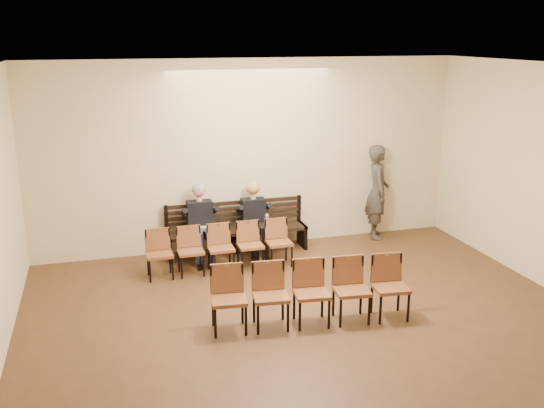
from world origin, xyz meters
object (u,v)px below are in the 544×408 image
(bench, at_px, (237,241))
(passerby, at_px, (378,185))
(water_bottle, at_px, (267,227))
(chair_row_front, at_px, (221,249))
(bag, at_px, (240,243))
(chair_row_back, at_px, (312,294))
(seated_woman, at_px, (255,221))
(laptop, at_px, (204,230))
(seated_man, at_px, (201,223))

(bench, distance_m, passerby, 2.97)
(water_bottle, height_order, chair_row_front, chair_row_front)
(bag, height_order, chair_row_back, chair_row_back)
(seated_woman, distance_m, laptop, 0.98)
(seated_man, xyz_separation_m, water_bottle, (1.14, -0.28, -0.10))
(laptop, height_order, passerby, passerby)
(laptop, xyz_separation_m, passerby, (3.51, 0.37, 0.49))
(bag, distance_m, chair_row_front, 1.10)
(seated_man, bearing_deg, laptop, -80.82)
(seated_man, height_order, passerby, passerby)
(water_bottle, height_order, passerby, passerby)
(seated_man, xyz_separation_m, passerby, (3.53, 0.22, 0.40))
(seated_woman, xyz_separation_m, chair_row_back, (0.04, -2.96, -0.17))
(water_bottle, relative_size, bag, 0.61)
(passerby, xyz_separation_m, chair_row_back, (-2.51, -3.18, -0.62))
(seated_man, distance_m, seated_woman, 0.99)
(laptop, distance_m, water_bottle, 1.13)
(water_bottle, bearing_deg, seated_man, 166.36)
(bench, relative_size, bag, 6.60)
(bench, height_order, chair_row_back, chair_row_back)
(bag, relative_size, chair_row_front, 0.16)
(seated_man, xyz_separation_m, chair_row_front, (0.21, -0.69, -0.27))
(water_bottle, height_order, chair_row_back, chair_row_back)
(bench, relative_size, chair_row_back, 0.94)
(water_bottle, distance_m, passerby, 2.49)
(seated_woman, distance_m, water_bottle, 0.32)
(passerby, bearing_deg, water_bottle, 118.73)
(bench, xyz_separation_m, water_bottle, (0.46, -0.40, 0.35))
(seated_man, height_order, bag, seated_man)
(bench, height_order, chair_row_front, chair_row_front)
(water_bottle, bearing_deg, chair_row_front, -155.86)
(passerby, height_order, chair_row_back, passerby)
(bench, xyz_separation_m, laptop, (-0.66, -0.27, 0.36))
(seated_woman, bearing_deg, chair_row_back, -89.25)
(seated_man, relative_size, passerby, 0.63)
(seated_man, height_order, chair_row_front, seated_man)
(seated_woman, relative_size, chair_row_back, 0.45)
(seated_woman, xyz_separation_m, passerby, (2.54, 0.22, 0.45))
(bench, distance_m, chair_row_back, 3.11)
(bench, distance_m, water_bottle, 0.70)
(chair_row_front, xyz_separation_m, chair_row_back, (0.81, -2.27, 0.05))
(water_bottle, relative_size, passerby, 0.11)
(bench, bearing_deg, chair_row_back, -83.73)
(laptop, bearing_deg, bench, 17.81)
(seated_woman, xyz_separation_m, laptop, (-0.96, -0.15, -0.04))
(bench, distance_m, chair_row_front, 0.96)
(bench, bearing_deg, laptop, -157.61)
(seated_woman, height_order, water_bottle, seated_woman)
(seated_woman, bearing_deg, seated_man, 180.00)
(chair_row_front, bearing_deg, chair_row_back, -70.54)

